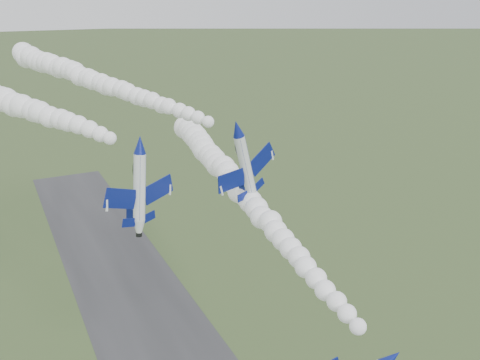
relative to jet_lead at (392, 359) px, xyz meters
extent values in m
cylinder|color=white|center=(-0.03, 0.10, -0.02)|extent=(2.55, 8.28, 1.99)
cone|color=white|center=(0.31, 5.05, -0.02)|extent=(2.10, 1.88, 1.99)
cylinder|color=black|center=(0.38, 6.02, -0.02)|extent=(1.04, 0.65, 1.01)
cube|color=navy|center=(-1.53, 0.99, 2.45)|extent=(2.47, 2.49, 3.96)
cube|color=navy|center=(-0.51, 4.23, 1.33)|extent=(1.11, 1.14, 1.74)
cube|color=navy|center=(1.01, 4.12, -1.38)|extent=(1.11, 1.14, 1.74)
cube|color=navy|center=(1.33, 3.87, 0.60)|extent=(2.02, 1.69, 1.15)
cylinder|color=white|center=(-13.98, 33.16, 14.29)|extent=(5.31, 8.84, 1.74)
cone|color=navy|center=(-11.63, 28.04, 14.29)|extent=(2.55, 2.85, 1.74)
cone|color=white|center=(-16.24, 38.09, 14.29)|extent=(2.38, 2.46, 1.74)
cylinder|color=black|center=(-16.69, 39.05, 14.29)|extent=(1.07, 0.95, 0.88)
ellipsoid|color=black|center=(-12.97, 31.10, 14.88)|extent=(2.33, 3.26, 1.16)
cube|color=navy|center=(-17.23, 32.60, 14.43)|extent=(5.50, 4.36, 0.61)
cube|color=navy|center=(-11.47, 35.25, 13.83)|extent=(5.50, 4.36, 0.61)
cube|color=navy|center=(-17.38, 36.51, 14.45)|extent=(2.42, 1.95, 0.31)
cube|color=navy|center=(-14.31, 37.92, 14.13)|extent=(2.42, 1.95, 0.31)
cube|color=navy|center=(-15.62, 37.04, 15.66)|extent=(1.03, 1.69, 2.34)
cylinder|color=white|center=(0.55, 34.79, 14.46)|extent=(4.88, 9.43, 2.04)
cone|color=navy|center=(2.41, 29.25, 14.46)|extent=(2.71, 2.95, 2.04)
cone|color=white|center=(-1.24, 40.12, 14.46)|extent=(2.57, 2.53, 2.04)
cylinder|color=black|center=(-1.59, 41.16, 14.46)|extent=(1.19, 0.96, 1.03)
ellipsoid|color=black|center=(1.15, 32.48, 15.05)|extent=(2.30, 3.44, 1.36)
cube|color=navy|center=(-2.70, 34.63, 13.39)|extent=(5.50, 4.07, 1.53)
cube|color=navy|center=(3.32, 36.65, 15.20)|extent=(5.50, 4.07, 1.53)
cube|color=navy|center=(-2.53, 38.64, 13.98)|extent=(2.42, 1.83, 0.71)
cube|color=navy|center=(0.68, 39.72, 14.94)|extent=(2.42, 1.83, 0.71)
cube|color=navy|center=(-1.21, 38.80, 15.84)|extent=(1.31, 1.92, 2.37)
camera|label=1|loc=(-31.15, -31.30, 32.72)|focal=40.00mm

